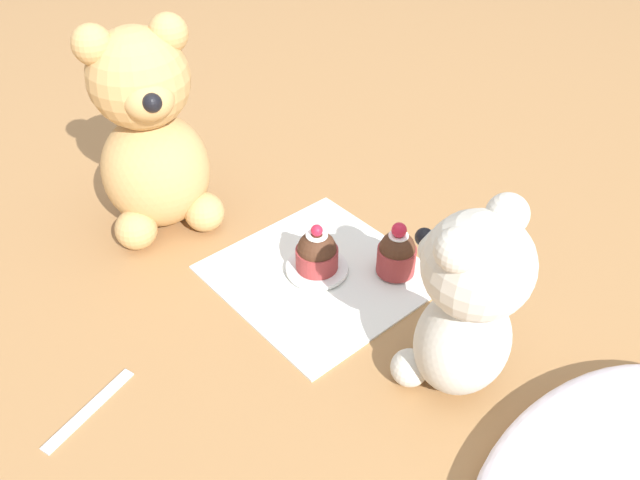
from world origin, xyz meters
TOP-DOWN VIEW (x-y plane):
  - ground_plane at (0.00, 0.00)m, footprint 4.00×4.00m
  - knitted_placemat at (0.00, 0.00)m, footprint 0.23×0.23m
  - teddy_bear_cream at (0.00, 0.21)m, footprint 0.11×0.12m
  - teddy_bear_tan at (0.08, -0.22)m, footprint 0.17×0.16m
  - cupcake_near_cream_bear at (-0.07, 0.06)m, footprint 0.05×0.05m
  - saucer_plate at (-0.00, -0.01)m, footprint 0.08×0.08m
  - cupcake_near_tan_bear at (-0.00, -0.01)m, footprint 0.05×0.05m
  - teaspoon at (0.30, 0.00)m, footprint 0.11×0.05m

SIDE VIEW (x-z plane):
  - ground_plane at x=0.00m, z-range 0.00..0.00m
  - teaspoon at x=0.30m, z-range 0.00..0.01m
  - knitted_placemat at x=0.00m, z-range 0.00..0.01m
  - saucer_plate at x=0.00m, z-range 0.01..0.01m
  - cupcake_near_tan_bear at x=0.00m, z-range 0.00..0.06m
  - cupcake_near_cream_bear at x=-0.07m, z-range 0.00..0.07m
  - teddy_bear_cream at x=0.00m, z-range 0.00..0.21m
  - teddy_bear_tan at x=0.08m, z-range -0.01..0.27m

